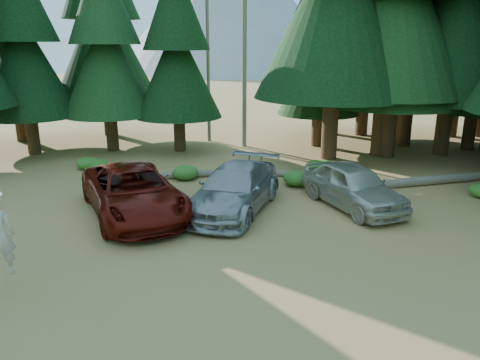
% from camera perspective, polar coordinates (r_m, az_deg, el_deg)
% --- Properties ---
extents(ground, '(160.00, 160.00, 0.00)m').
position_cam_1_polar(ground, '(12.09, -2.02, -10.53)').
color(ground, '#A08144').
rests_on(ground, ground).
extents(forest_belt_north, '(36.00, 7.00, 22.00)m').
position_cam_1_polar(forest_belt_north, '(26.35, -1.25, 4.37)').
color(forest_belt_north, black).
rests_on(forest_belt_north, ground).
extents(snag_front, '(0.24, 0.24, 12.00)m').
position_cam_1_polar(snag_front, '(25.29, 0.55, 17.55)').
color(snag_front, '#746B5C').
rests_on(snag_front, ground).
extents(snag_back, '(0.20, 0.20, 10.00)m').
position_cam_1_polar(snag_back, '(26.83, -3.95, 15.31)').
color(snag_back, '#746B5C').
rests_on(snag_back, ground).
extents(mountain_peak, '(48.00, 50.00, 28.00)m').
position_cam_1_polar(mountain_peak, '(99.32, -2.41, 20.50)').
color(mountain_peak, gray).
rests_on(mountain_peak, ground).
extents(red_pickup, '(4.81, 6.34, 1.60)m').
position_cam_1_polar(red_pickup, '(15.67, -12.88, -1.39)').
color(red_pickup, '#610F08').
rests_on(red_pickup, ground).
extents(silver_minivan_center, '(3.73, 5.63, 1.51)m').
position_cam_1_polar(silver_minivan_center, '(15.71, -0.64, -1.09)').
color(silver_minivan_center, '#9EA0A5').
rests_on(silver_minivan_center, ground).
extents(silver_minivan_right, '(3.36, 4.81, 1.52)m').
position_cam_1_polar(silver_minivan_right, '(16.50, 13.62, -0.69)').
color(silver_minivan_right, beige).
rests_on(silver_minivan_right, ground).
extents(log_left, '(4.03, 1.14, 0.29)m').
position_cam_1_polar(log_left, '(19.80, -7.38, 0.62)').
color(log_left, '#746B5C').
rests_on(log_left, ground).
extents(log_mid, '(2.99, 1.74, 0.27)m').
position_cam_1_polar(log_mid, '(19.77, 6.51, 0.59)').
color(log_mid, '#746B5C').
rests_on(log_mid, ground).
extents(log_right, '(5.50, 1.76, 0.36)m').
position_cam_1_polar(log_right, '(19.95, 21.02, -0.14)').
color(log_right, '#746B5C').
rests_on(log_right, ground).
extents(shrub_far_left, '(0.98, 0.98, 0.54)m').
position_cam_1_polar(shrub_far_left, '(22.18, -18.12, 1.97)').
color(shrub_far_left, '#32691F').
rests_on(shrub_far_left, ground).
extents(shrub_left, '(0.82, 0.82, 0.45)m').
position_cam_1_polar(shrub_left, '(22.00, -16.85, 1.85)').
color(shrub_left, '#32691F').
rests_on(shrub_left, ground).
extents(shrub_center_left, '(1.08, 1.08, 0.60)m').
position_cam_1_polar(shrub_center_left, '(19.58, -6.67, 0.93)').
color(shrub_center_left, '#32691F').
rests_on(shrub_center_left, ground).
extents(shrub_center_right, '(1.08, 1.08, 0.59)m').
position_cam_1_polar(shrub_center_right, '(18.72, 6.94, 0.20)').
color(shrub_center_right, '#32691F').
rests_on(shrub_center_right, ground).
extents(shrub_right, '(1.00, 1.00, 0.55)m').
position_cam_1_polar(shrub_right, '(20.74, 9.33, 1.63)').
color(shrub_right, '#32691F').
rests_on(shrub_right, ground).
extents(shrub_far_right, '(0.92, 0.92, 0.51)m').
position_cam_1_polar(shrub_far_right, '(21.01, 10.25, 1.71)').
color(shrub_far_right, '#32691F').
rests_on(shrub_far_right, ground).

